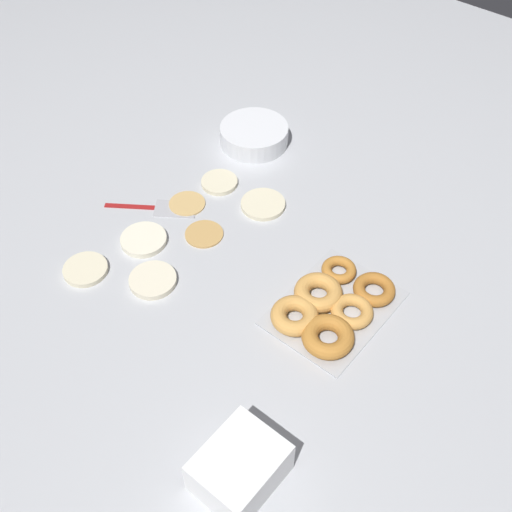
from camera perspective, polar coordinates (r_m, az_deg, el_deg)
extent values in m
plane|color=#B2B5BA|center=(1.50, -2.81, 0.07)|extent=(3.00, 3.00, 0.00)
cylinder|color=tan|center=(1.55, -4.64, 2.02)|extent=(0.09, 0.09, 0.01)
cylinder|color=beige|center=(1.62, 0.63, 4.62)|extent=(0.11, 0.11, 0.01)
cylinder|color=silver|center=(1.55, -9.95, 1.44)|extent=(0.11, 0.11, 0.01)
cylinder|color=beige|center=(1.46, -9.15, -2.13)|extent=(0.11, 0.11, 0.01)
cylinder|color=beige|center=(1.52, -14.92, -1.16)|extent=(0.10, 0.10, 0.01)
cylinder|color=beige|center=(1.68, -3.27, 6.56)|extent=(0.09, 0.09, 0.01)
cylinder|color=tan|center=(1.63, -6.15, 4.70)|extent=(0.09, 0.09, 0.01)
cube|color=#ADAFB5|center=(1.41, 6.95, -4.59)|extent=(0.28, 0.21, 0.01)
torus|color=#B7752D|center=(1.34, 6.41, -7.13)|extent=(0.11, 0.11, 0.03)
torus|color=#D19347|center=(1.39, 8.52, -4.91)|extent=(0.09, 0.09, 0.03)
torus|color=#AD6B28|center=(1.43, 10.46, -2.94)|extent=(0.09, 0.09, 0.03)
torus|color=#D19347|center=(1.36, 3.44, -5.31)|extent=(0.10, 0.10, 0.03)
torus|color=#D19347|center=(1.41, 5.55, -3.25)|extent=(0.11, 0.11, 0.03)
torus|color=#B7752D|center=(1.46, 7.38, -1.23)|extent=(0.08, 0.08, 0.02)
cylinder|color=white|center=(1.80, -0.17, 10.71)|extent=(0.19, 0.19, 0.05)
cube|color=white|center=(1.20, -1.43, -18.91)|extent=(0.15, 0.12, 0.02)
cube|color=white|center=(1.18, -1.45, -18.51)|extent=(0.15, 0.12, 0.02)
cube|color=white|center=(1.16, -1.47, -18.09)|extent=(0.15, 0.12, 0.02)
cube|color=white|center=(1.14, -1.49, -17.66)|extent=(0.15, 0.12, 0.02)
cube|color=maroon|center=(1.65, -11.17, 4.37)|extent=(0.09, 0.11, 0.01)
cube|color=#A8A8AD|center=(1.62, -7.19, 4.21)|extent=(0.11, 0.12, 0.01)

